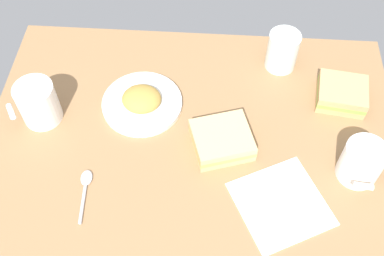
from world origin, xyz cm
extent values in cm
cube|color=#936D47|center=(0.00, 0.00, 1.00)|extent=(90.00, 64.00, 2.00)
cylinder|color=white|center=(-11.87, 7.76, 2.60)|extent=(18.21, 18.21, 1.20)
ellipsoid|color=#B28C3F|center=(-11.87, 7.76, 4.25)|extent=(8.86, 7.98, 4.19)
cylinder|color=white|center=(-33.46, 3.03, 6.89)|extent=(8.52, 8.52, 9.78)
cylinder|color=tan|center=(-33.46, 3.03, 11.28)|extent=(7.50, 7.50, 0.40)
cylinder|color=white|center=(-38.44, 0.07, 7.38)|extent=(2.99, 3.91, 1.20)
cylinder|color=white|center=(34.26, -6.97, 6.35)|extent=(8.36, 8.36, 8.71)
cylinder|color=brown|center=(34.26, -6.97, 10.21)|extent=(7.36, 7.36, 0.40)
cylinder|color=white|center=(33.65, -12.62, 6.79)|extent=(3.87, 1.60, 1.20)
cube|color=tan|center=(33.16, 12.32, 2.80)|extent=(11.94, 11.02, 1.60)
cube|color=#8CB24C|center=(33.16, 12.32, 4.20)|extent=(11.94, 11.02, 1.20)
cube|color=tan|center=(33.16, 12.32, 5.60)|extent=(11.94, 11.02, 1.60)
cube|color=#DBB77A|center=(6.45, -2.12, 2.80)|extent=(14.61, 13.83, 1.60)
cube|color=#D8B259|center=(6.45, -2.12, 4.20)|extent=(14.61, 13.83, 1.20)
cube|color=#DBB77A|center=(6.45, -2.12, 5.60)|extent=(14.61, 13.83, 1.60)
cylinder|color=silver|center=(19.84, 22.38, 6.76)|extent=(7.35, 7.35, 9.53)
cylinder|color=white|center=(19.84, 22.38, 5.77)|extent=(6.62, 6.62, 7.53)
ellipsoid|color=silver|center=(-20.78, -12.02, 2.40)|extent=(2.63, 3.75, 0.80)
cylinder|color=silver|center=(-20.39, -17.92, 2.35)|extent=(1.24, 8.26, 0.70)
cube|color=white|center=(18.62, -15.11, 2.15)|extent=(22.24, 22.24, 0.30)
camera|label=1|loc=(3.83, -57.08, 86.21)|focal=43.78mm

